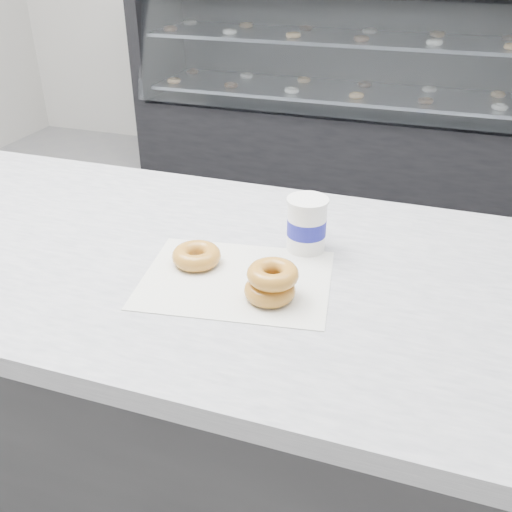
% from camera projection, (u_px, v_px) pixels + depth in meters
% --- Properties ---
extents(ground, '(5.00, 5.00, 0.00)m').
position_uv_depth(ground, '(199.00, 375.00, 2.15)').
color(ground, gray).
rests_on(ground, ground).
extents(counter, '(3.06, 0.76, 0.90)m').
position_uv_depth(counter, '(94.00, 391.00, 1.43)').
color(counter, '#333335').
rests_on(counter, ground).
extents(display_case, '(2.40, 0.74, 1.25)m').
position_uv_depth(display_case, '(329.00, 104.00, 3.65)').
color(display_case, black).
rests_on(display_case, ground).
extents(wax_paper, '(0.38, 0.31, 0.00)m').
position_uv_depth(wax_paper, '(236.00, 279.00, 1.04)').
color(wax_paper, silver).
rests_on(wax_paper, counter).
extents(donut_single, '(0.10, 0.10, 0.03)m').
position_uv_depth(donut_single, '(196.00, 256.00, 1.08)').
color(donut_single, '#BE8534').
rests_on(donut_single, wax_paper).
extents(donut_stack, '(0.10, 0.10, 0.06)m').
position_uv_depth(donut_stack, '(271.00, 282.00, 0.97)').
color(donut_stack, '#BE8534').
rests_on(donut_stack, wax_paper).
extents(coffee_cup, '(0.09, 0.09, 0.11)m').
position_uv_depth(coffee_cup, '(307.00, 224.00, 1.11)').
color(coffee_cup, white).
rests_on(coffee_cup, counter).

